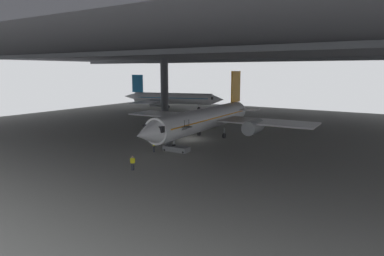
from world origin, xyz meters
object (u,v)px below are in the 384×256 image
airplane_main (206,119)px  airplane_distant (171,98)px  crew_worker_near_nose (133,162)px  crew_worker_by_stairs (154,145)px  boarding_stairs (177,146)px

airplane_main → airplane_distant: bearing=133.3°
crew_worker_near_nose → airplane_distant: 62.91m
crew_worker_by_stairs → airplane_distant: 53.97m
crew_worker_near_nose → crew_worker_by_stairs: size_ratio=0.96×
crew_worker_near_nose → crew_worker_by_stairs: crew_worker_by_stairs is taller
boarding_stairs → airplane_distant: size_ratio=0.15×
airplane_main → airplane_distant: 45.49m
boarding_stairs → crew_worker_by_stairs: (-2.42, -2.09, 0.26)m
airplane_main → crew_worker_near_nose: 20.45m
airplane_main → crew_worker_near_nose: airplane_main is taller
boarding_stairs → crew_worker_near_nose: (1.19, -10.41, 0.22)m
crew_worker_by_stairs → boarding_stairs: bearing=40.9°
boarding_stairs → crew_worker_by_stairs: 3.21m
boarding_stairs → crew_worker_near_nose: 10.48m
boarding_stairs → airplane_distant: bearing=126.9°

